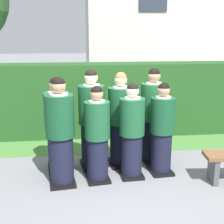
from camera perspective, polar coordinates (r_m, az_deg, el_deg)
name	(u,v)px	position (r m, az deg, el deg)	size (l,w,h in m)	color
ground_plane	(114,178)	(5.23, 0.32, -11.95)	(60.00, 60.00, 0.00)	slate
student_front_row_0	(60,135)	(4.82, -9.44, -4.10)	(0.45, 0.53, 1.70)	black
student_front_row_1	(97,137)	(4.90, -2.73, -4.54)	(0.41, 0.48, 1.54)	black
student_front_row_2	(132,133)	(5.03, 3.65, -3.86)	(0.41, 0.51, 1.57)	black
student_front_row_3	(162,131)	(5.22, 9.16, -3.46)	(0.40, 0.47, 1.55)	black
student_rear_row_0	(57,127)	(5.34, -10.00, -2.67)	(0.43, 0.51, 1.62)	black
student_rear_row_1	(92,122)	(5.37, -3.72, -1.77)	(0.46, 0.54, 1.73)	black
student_rear_row_2	(121,122)	(5.44, 1.57, -1.82)	(0.44, 0.52, 1.67)	black
student_rear_row_3	(153,118)	(5.66, 7.48, -1.07)	(0.47, 0.57, 1.72)	black
hedge	(102,100)	(7.12, -1.77, 2.30)	(7.26, 0.70, 1.64)	#214C1E
lawn_strip	(106,145)	(6.58, -1.16, -6.15)	(7.26, 0.90, 0.01)	#477A38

